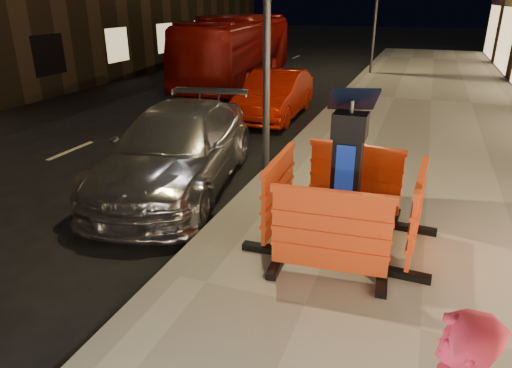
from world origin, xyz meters
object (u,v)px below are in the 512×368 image
(barrier_back, at_px, (355,180))
(car_silver, at_px, (180,185))
(parking_kiosk, at_px, (346,173))
(barrier_front, at_px, (330,235))
(barrier_kerbside, at_px, (278,194))
(barrier_bldgside, at_px, (416,214))
(car_red, at_px, (275,117))
(bus_doubledecker, at_px, (239,82))

(barrier_back, distance_m, car_silver, 3.48)
(parking_kiosk, distance_m, barrier_front, 1.05)
(barrier_front, bearing_deg, barrier_back, 85.81)
(parking_kiosk, relative_size, barrier_kerbside, 1.40)
(barrier_front, relative_size, barrier_bldgside, 1.00)
(barrier_bldgside, bearing_deg, barrier_front, 137.81)
(barrier_bldgside, distance_m, car_red, 8.42)
(parking_kiosk, bearing_deg, barrier_bldgside, 0.81)
(parking_kiosk, relative_size, barrier_back, 1.40)
(barrier_bldgside, bearing_deg, parking_kiosk, 92.81)
(car_silver, bearing_deg, barrier_back, -17.01)
(barrier_front, xyz_separation_m, bus_doubledecker, (-6.72, 13.59, -0.73))
(barrier_kerbside, relative_size, car_red, 0.35)
(barrier_kerbside, bearing_deg, bus_doubledecker, 23.32)
(barrier_bldgside, distance_m, bus_doubledecker, 14.80)
(barrier_bldgside, height_order, car_red, barrier_bldgside)
(barrier_back, xyz_separation_m, barrier_bldgside, (0.95, -0.95, 0.00))
(car_silver, distance_m, car_red, 5.85)
(car_silver, bearing_deg, barrier_front, -44.46)
(barrier_back, bearing_deg, barrier_front, -86.19)
(barrier_back, xyz_separation_m, car_silver, (-3.37, 0.42, -0.73))
(parking_kiosk, height_order, car_red, parking_kiosk)
(barrier_back, height_order, barrier_kerbside, same)
(bus_doubledecker, bearing_deg, parking_kiosk, -67.58)
(barrier_front, relative_size, bus_doubledecker, 0.15)
(car_silver, height_order, car_red, car_silver)
(barrier_front, height_order, bus_doubledecker, bus_doubledecker)
(barrier_back, xyz_separation_m, bus_doubledecker, (-6.72, 11.69, -0.73))
(parking_kiosk, bearing_deg, barrier_kerbside, -179.19)
(barrier_front, xyz_separation_m, barrier_kerbside, (-0.95, 0.95, 0.00))
(barrier_front, xyz_separation_m, car_red, (-3.33, 8.16, -0.73))
(car_silver, xyz_separation_m, bus_doubledecker, (-3.34, 11.28, 0.00))
(barrier_kerbside, distance_m, car_red, 7.63)
(parking_kiosk, distance_m, barrier_back, 1.05)
(barrier_back, height_order, barrier_bldgside, same)
(barrier_front, bearing_deg, barrier_bldgside, 40.81)
(barrier_kerbside, distance_m, barrier_bldgside, 1.90)
(parking_kiosk, distance_m, bus_doubledecker, 14.36)
(barrier_kerbside, bearing_deg, barrier_back, -46.19)
(car_silver, bearing_deg, bus_doubledecker, 96.53)
(bus_doubledecker, bearing_deg, car_red, -63.60)
(barrier_back, relative_size, barrier_bldgside, 1.00)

